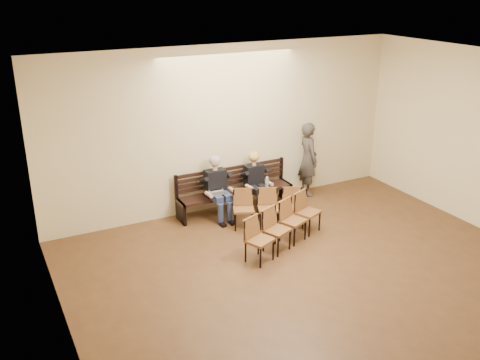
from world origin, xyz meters
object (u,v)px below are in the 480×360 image
object	(u,v)px
bench	(236,201)
chair_row_back	(285,226)
water_bottle	(267,187)
chair_row_front	(268,209)
bag	(280,215)
seated_man	(217,188)
seated_woman	(256,184)
passerby	(308,154)
laptop	(218,194)

from	to	relation	value
bench	chair_row_back	distance (m)	1.87
water_bottle	chair_row_front	size ratio (longest dim) A/B	0.16
bag	chair_row_back	bearing A→B (deg)	-116.80
seated_man	bag	bearing A→B (deg)	-36.21
seated_man	chair_row_back	bearing A→B (deg)	-71.59
seated_woman	bag	bearing A→B (deg)	-79.11
water_bottle	passerby	size ratio (longest dim) A/B	0.11
laptop	bench	bearing A→B (deg)	38.03
bench	passerby	size ratio (longest dim) A/B	1.33
chair_row_front	bench	bearing A→B (deg)	125.35
water_bottle	chair_row_back	size ratio (longest dim) A/B	0.11
seated_woman	chair_row_front	distance (m)	0.94
water_bottle	chair_row_back	distance (m)	1.60
bench	bag	size ratio (longest dim) A/B	7.78
chair_row_back	seated_woman	bearing A→B (deg)	55.93
laptop	seated_woman	bearing A→B (deg)	20.09
seated_woman	bag	distance (m)	0.91
bag	seated_man	bearing A→B (deg)	143.79
bench	water_bottle	bearing A→B (deg)	-30.66
passerby	chair_row_back	bearing A→B (deg)	144.15
bench	seated_man	bearing A→B (deg)	-166.04
bag	chair_row_front	bearing A→B (deg)	-161.45
seated_man	chair_row_back	xyz separation A→B (m)	(0.58, -1.74, -0.24)
bench	seated_woman	distance (m)	0.57
passerby	chair_row_front	bearing A→B (deg)	130.52
bag	passerby	distance (m)	1.86
seated_man	laptop	xyz separation A→B (m)	(-0.04, -0.14, -0.08)
seated_man	passerby	xyz separation A→B (m)	(2.39, 0.22, 0.34)
seated_woman	water_bottle	xyz separation A→B (m)	(0.14, -0.22, -0.02)
chair_row_front	chair_row_back	distance (m)	0.85
bench	seated_woman	size ratio (longest dim) A/B	2.26
passerby	laptop	bearing A→B (deg)	105.19
bag	passerby	xyz separation A→B (m)	(1.32, 1.00, 0.85)
laptop	passerby	world-z (taller)	passerby
water_bottle	passerby	xyz separation A→B (m)	(1.33, 0.44, 0.42)
chair_row_back	seated_man	bearing A→B (deg)	85.24
laptop	passerby	distance (m)	2.49
laptop	bag	size ratio (longest dim) A/B	0.94
seated_man	passerby	distance (m)	2.42
seated_man	seated_woman	size ratio (longest dim) A/B	1.12
seated_man	chair_row_back	distance (m)	1.85
laptop	chair_row_front	bearing A→B (deg)	-33.50
water_bottle	bench	bearing A→B (deg)	149.34
bench	chair_row_back	size ratio (longest dim) A/B	1.32
bench	seated_man	distance (m)	0.65
laptop	passerby	size ratio (longest dim) A/B	0.16
seated_woman	bag	xyz separation A→B (m)	(0.15, -0.78, -0.45)
water_bottle	chair_row_front	xyz separation A→B (m)	(-0.35, -0.68, -0.17)
water_bottle	bag	world-z (taller)	water_bottle
seated_man	bench	bearing A→B (deg)	13.96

